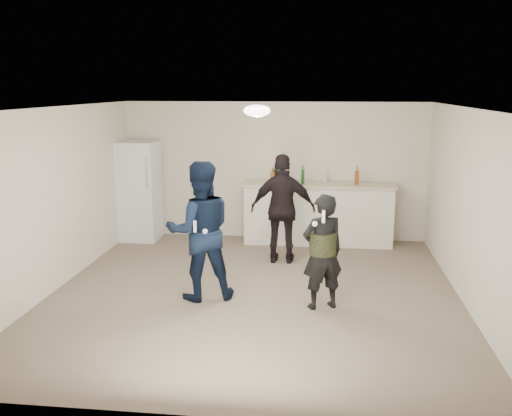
# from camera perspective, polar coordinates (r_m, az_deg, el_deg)

# --- Properties ---
(floor) EXTENTS (6.00, 6.00, 0.00)m
(floor) POSITION_cam_1_polar(r_m,az_deg,el_deg) (7.86, -0.17, -8.53)
(floor) COLOR #6B5B4C
(floor) RESTS_ON ground
(ceiling) EXTENTS (6.00, 6.00, 0.00)m
(ceiling) POSITION_cam_1_polar(r_m,az_deg,el_deg) (7.37, -0.19, 10.00)
(ceiling) COLOR silver
(ceiling) RESTS_ON wall_back
(wall_back) EXTENTS (6.00, 0.00, 6.00)m
(wall_back) POSITION_cam_1_polar(r_m,az_deg,el_deg) (10.46, 1.83, 3.72)
(wall_back) COLOR beige
(wall_back) RESTS_ON floor
(wall_front) EXTENTS (6.00, 0.00, 6.00)m
(wall_front) POSITION_cam_1_polar(r_m,az_deg,el_deg) (4.65, -4.72, -7.00)
(wall_front) COLOR beige
(wall_front) RESTS_ON floor
(wall_left) EXTENTS (0.00, 6.00, 6.00)m
(wall_left) POSITION_cam_1_polar(r_m,az_deg,el_deg) (8.31, -19.37, 0.86)
(wall_left) COLOR beige
(wall_left) RESTS_ON floor
(wall_right) EXTENTS (0.00, 6.00, 6.00)m
(wall_right) POSITION_cam_1_polar(r_m,az_deg,el_deg) (7.69, 20.61, -0.09)
(wall_right) COLOR beige
(wall_right) RESTS_ON floor
(counter) EXTENTS (2.60, 0.56, 1.05)m
(counter) POSITION_cam_1_polar(r_m,az_deg,el_deg) (10.22, 6.22, -0.67)
(counter) COLOR silver
(counter) RESTS_ON floor
(counter_top) EXTENTS (2.68, 0.64, 0.04)m
(counter_top) POSITION_cam_1_polar(r_m,az_deg,el_deg) (10.12, 6.29, 2.35)
(counter_top) COLOR beige
(counter_top) RESTS_ON counter
(fridge) EXTENTS (0.70, 0.70, 1.80)m
(fridge) POSITION_cam_1_polar(r_m,az_deg,el_deg) (10.62, -11.63, 1.70)
(fridge) COLOR silver
(fridge) RESTS_ON floor
(fridge_handle) EXTENTS (0.02, 0.02, 0.60)m
(fridge_handle) POSITION_cam_1_polar(r_m,az_deg,el_deg) (10.12, -10.87, 3.52)
(fridge_handle) COLOR #BCBCC0
(fridge_handle) RESTS_ON fridge
(ceiling_dome) EXTENTS (0.36, 0.36, 0.16)m
(ceiling_dome) POSITION_cam_1_polar(r_m,az_deg,el_deg) (7.67, 0.09, 9.70)
(ceiling_dome) COLOR white
(ceiling_dome) RESTS_ON ceiling
(shaker) EXTENTS (0.08, 0.08, 0.17)m
(shaker) POSITION_cam_1_polar(r_m,az_deg,el_deg) (10.13, 2.38, 3.03)
(shaker) COLOR #BDBCC1
(shaker) RESTS_ON counter_top
(man) EXTENTS (1.07, 0.95, 1.84)m
(man) POSITION_cam_1_polar(r_m,az_deg,el_deg) (7.48, -5.62, -2.30)
(man) COLOR #0E1F3D
(man) RESTS_ON floor
(woman) EXTENTS (0.64, 0.55, 1.48)m
(woman) POSITION_cam_1_polar(r_m,az_deg,el_deg) (7.19, 6.67, -4.38)
(woman) COLOR black
(woman) RESTS_ON floor
(camo_shorts) EXTENTS (0.34, 0.34, 0.28)m
(camo_shorts) POSITION_cam_1_polar(r_m,az_deg,el_deg) (7.16, 6.69, -3.53)
(camo_shorts) COLOR #2C3518
(camo_shorts) RESTS_ON woman
(spectator) EXTENTS (1.02, 0.43, 1.74)m
(spectator) POSITION_cam_1_polar(r_m,az_deg,el_deg) (9.00, 2.72, -0.10)
(spectator) COLOR black
(spectator) RESTS_ON floor
(remote_man) EXTENTS (0.04, 0.04, 0.15)m
(remote_man) POSITION_cam_1_polar(r_m,az_deg,el_deg) (7.18, -6.11, -1.83)
(remote_man) COLOR silver
(remote_man) RESTS_ON man
(nunchuk_man) EXTENTS (0.07, 0.07, 0.07)m
(nunchuk_man) POSITION_cam_1_polar(r_m,az_deg,el_deg) (7.20, -5.12, -2.34)
(nunchuk_man) COLOR silver
(nunchuk_man) RESTS_ON man
(remote_woman) EXTENTS (0.04, 0.04, 0.15)m
(remote_woman) POSITION_cam_1_polar(r_m,az_deg,el_deg) (6.82, 6.77, -0.86)
(remote_woman) COLOR white
(remote_woman) RESTS_ON woman
(nunchuk_woman) EXTENTS (0.07, 0.07, 0.07)m
(nunchuk_woman) POSITION_cam_1_polar(r_m,az_deg,el_deg) (6.88, 5.91, -1.59)
(nunchuk_woman) COLOR white
(nunchuk_woman) RESTS_ON woman
(bottle_cluster) EXTENTS (1.54, 0.27, 0.25)m
(bottle_cluster) POSITION_cam_1_polar(r_m,az_deg,el_deg) (10.08, 5.04, 3.09)
(bottle_cluster) COLOR #175118
(bottle_cluster) RESTS_ON counter_top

